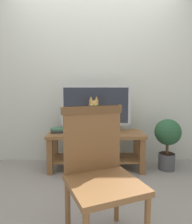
% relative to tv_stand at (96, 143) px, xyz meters
% --- Properties ---
extents(ground_plane, '(12.00, 12.00, 0.00)m').
position_rel_tv_stand_xyz_m(ground_plane, '(-0.02, -0.61, -0.35)').
color(ground_plane, gray).
extents(back_wall, '(7.00, 0.12, 2.80)m').
position_rel_tv_stand_xyz_m(back_wall, '(-0.02, 0.41, 1.05)').
color(back_wall, '#B7BCB2').
rests_on(back_wall, ground).
extents(tv_stand, '(1.27, 0.47, 0.50)m').
position_rel_tv_stand_xyz_m(tv_stand, '(0.00, 0.00, 0.00)').
color(tv_stand, brown).
rests_on(tv_stand, ground).
extents(tv, '(0.93, 0.20, 0.63)m').
position_rel_tv_stand_xyz_m(tv, '(0.00, 0.06, 0.49)').
color(tv, '#B7B7BC').
rests_on(tv, tv_stand).
extents(media_box, '(0.43, 0.28, 0.06)m').
position_rel_tv_stand_xyz_m(media_box, '(-0.03, -0.10, 0.18)').
color(media_box, '#ADADB2').
rests_on(media_box, tv_stand).
extents(cat, '(0.19, 0.35, 0.43)m').
position_rel_tv_stand_xyz_m(cat, '(-0.03, -0.12, 0.37)').
color(cat, olive).
rests_on(cat, media_box).
extents(wooden_chair, '(0.62, 0.62, 0.97)m').
position_rel_tv_stand_xyz_m(wooden_chair, '(0.01, -1.28, 0.20)').
color(wooden_chair, brown).
rests_on(wooden_chair, ground).
extents(book_stack, '(0.24, 0.17, 0.06)m').
position_rel_tv_stand_xyz_m(book_stack, '(-0.49, 0.01, 0.18)').
color(book_stack, '#2D2D33').
rests_on(book_stack, tv_stand).
extents(potted_plant, '(0.35, 0.35, 0.69)m').
position_rel_tv_stand_xyz_m(potted_plant, '(0.96, -0.03, 0.08)').
color(potted_plant, '#47474C').
rests_on(potted_plant, ground).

